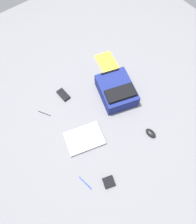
% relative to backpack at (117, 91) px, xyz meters
% --- Properties ---
extents(ground_plane, '(3.75, 3.75, 0.00)m').
position_rel_backpack_xyz_m(ground_plane, '(-0.28, -0.10, -0.08)').
color(ground_plane, slate).
extents(backpack, '(0.41, 0.46, 0.17)m').
position_rel_backpack_xyz_m(backpack, '(0.00, 0.00, 0.00)').
color(backpack, navy).
rests_on(backpack, ground_plane).
extents(laptop, '(0.38, 0.31, 0.03)m').
position_rel_backpack_xyz_m(laptop, '(-0.52, -0.18, -0.06)').
color(laptop, '#929296').
rests_on(laptop, ground_plane).
extents(book_manual, '(0.24, 0.29, 0.02)m').
position_rel_backpack_xyz_m(book_manual, '(0.18, 0.37, -0.07)').
color(book_manual, silver).
rests_on(book_manual, ground_plane).
extents(computer_mouse, '(0.07, 0.11, 0.04)m').
position_rel_backpack_xyz_m(computer_mouse, '(-0.02, -0.50, -0.05)').
color(computer_mouse, black).
rests_on(computer_mouse, ground_plane).
extents(power_brick, '(0.08, 0.14, 0.03)m').
position_rel_backpack_xyz_m(power_brick, '(-0.42, 0.31, -0.06)').
color(power_brick, black).
rests_on(power_brick, ground_plane).
extents(pen_black, '(0.07, 0.12, 0.01)m').
position_rel_backpack_xyz_m(pen_black, '(-0.67, 0.25, -0.07)').
color(pen_black, black).
rests_on(pen_black, ground_plane).
extents(pen_blue, '(0.03, 0.14, 0.01)m').
position_rel_backpack_xyz_m(pen_blue, '(-0.73, -0.49, -0.07)').
color(pen_blue, '#1933B2').
rests_on(pen_blue, ground_plane).
extents(earbud_pouch, '(0.11, 0.11, 0.02)m').
position_rel_backpack_xyz_m(earbud_pouch, '(-0.58, -0.60, -0.06)').
color(earbud_pouch, black).
rests_on(earbud_pouch, ground_plane).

